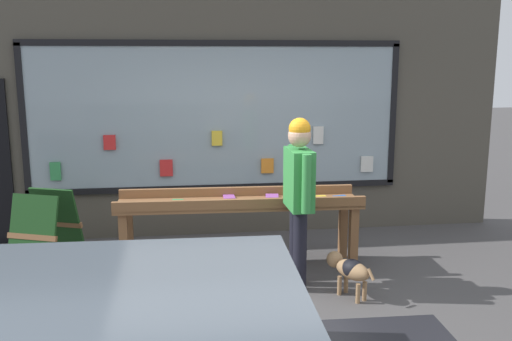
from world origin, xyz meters
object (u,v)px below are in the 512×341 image
Objects in this scene: display_table_main at (239,208)px; sandwich_board_sign at (46,230)px; small_dog at (350,269)px; person_browsing at (299,189)px.

sandwich_board_sign is at bearing 173.09° from display_table_main.
small_dog is 3.37m from sandwich_board_sign.
sandwich_board_sign is (-3.15, 1.19, 0.17)m from small_dog.
person_browsing is (0.54, -0.63, 0.34)m from display_table_main.
person_browsing reaches higher than display_table_main.
display_table_main is 2.92× the size of sandwich_board_sign.
person_browsing is at bearing 27.56° from small_dog.
display_table_main reaches higher than small_dog.
person_browsing is 2.89m from sandwich_board_sign.
small_dog is at bearing 0.46° from sandwich_board_sign.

